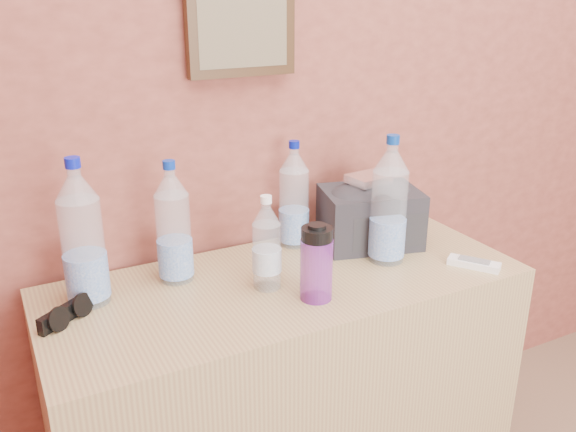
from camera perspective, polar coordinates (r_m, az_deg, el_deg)
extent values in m
plane|color=#A15244|center=(1.87, 6.13, 15.96)|extent=(4.00, 0.00, 4.00)
cube|color=#A17B4D|center=(1.82, -0.14, -17.02)|extent=(1.25, 0.52, 0.78)
cylinder|color=silver|center=(1.51, -18.65, -2.28)|extent=(0.10, 0.10, 0.32)
cylinder|color=#0B17BB|center=(1.45, -19.52, 4.74)|extent=(0.03, 0.03, 0.02)
cylinder|color=silver|center=(1.58, -10.66, -1.23)|extent=(0.09, 0.09, 0.28)
cylinder|color=#092FA3|center=(1.52, -11.08, 4.73)|extent=(0.03, 0.03, 0.02)
cylinder|color=silver|center=(1.77, 0.56, 1.47)|extent=(0.09, 0.09, 0.27)
cylinder|color=#061499|center=(1.72, 0.58, 6.71)|extent=(0.03, 0.03, 0.02)
cylinder|color=#C4E6F7|center=(1.68, 9.41, 0.79)|extent=(0.10, 0.10, 0.31)
cylinder|color=navy|center=(1.62, 9.80, 7.07)|extent=(0.03, 0.03, 0.02)
cylinder|color=silver|center=(1.52, -2.00, -3.07)|extent=(0.07, 0.07, 0.21)
cylinder|color=white|center=(1.47, -2.07, 1.56)|extent=(0.03, 0.03, 0.02)
cylinder|color=purple|center=(1.48, 2.66, -5.02)|extent=(0.08, 0.08, 0.16)
cylinder|color=black|center=(1.44, 2.73, -1.53)|extent=(0.08, 0.08, 0.04)
cube|color=white|center=(1.74, 17.00, -4.29)|extent=(0.11, 0.14, 0.02)
cube|color=silver|center=(1.77, 7.53, 3.46)|extent=(0.12, 0.10, 0.02)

